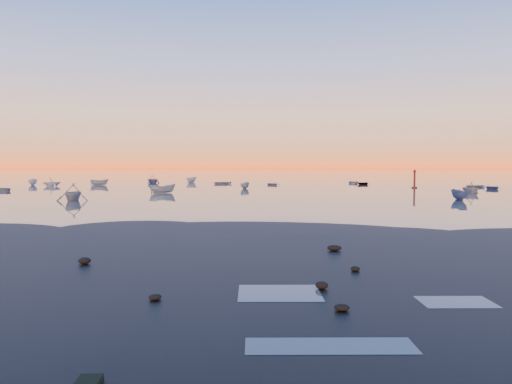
{
  "coord_description": "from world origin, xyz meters",
  "views": [
    {
      "loc": [
        3.44,
        -27.05,
        3.62
      ],
      "look_at": [
        3.8,
        28.0,
        0.72
      ],
      "focal_mm": 35.0,
      "sensor_mm": 36.0,
      "label": 1
    }
  ],
  "objects_px": {
    "boat_near_left": "(3,191)",
    "boat_near_center": "(162,193)",
    "boat_near_right": "(470,193)",
    "channel_marker": "(414,180)"
  },
  "relations": [
    {
      "from": "boat_near_left",
      "to": "boat_near_right",
      "type": "xyz_separation_m",
      "value": [
        64.64,
        -5.94,
        0.0
      ]
    },
    {
      "from": "boat_near_right",
      "to": "channel_marker",
      "type": "xyz_separation_m",
      "value": [
        -2.4,
        15.46,
        1.27
      ]
    },
    {
      "from": "boat_near_left",
      "to": "channel_marker",
      "type": "height_order",
      "value": "channel_marker"
    },
    {
      "from": "boat_near_center",
      "to": "boat_near_left",
      "type": "bearing_deg",
      "value": 60.0
    },
    {
      "from": "boat_near_left",
      "to": "boat_near_center",
      "type": "bearing_deg",
      "value": -58.15
    },
    {
      "from": "boat_near_left",
      "to": "boat_near_right",
      "type": "distance_m",
      "value": 64.91
    },
    {
      "from": "boat_near_left",
      "to": "channel_marker",
      "type": "distance_m",
      "value": 62.97
    },
    {
      "from": "boat_near_left",
      "to": "boat_near_center",
      "type": "xyz_separation_m",
      "value": [
        23.83,
        -5.42,
        0.0
      ]
    },
    {
      "from": "boat_near_center",
      "to": "channel_marker",
      "type": "bearing_deg",
      "value": -85.9
    },
    {
      "from": "boat_near_center",
      "to": "channel_marker",
      "type": "relative_size",
      "value": 1.08
    }
  ]
}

